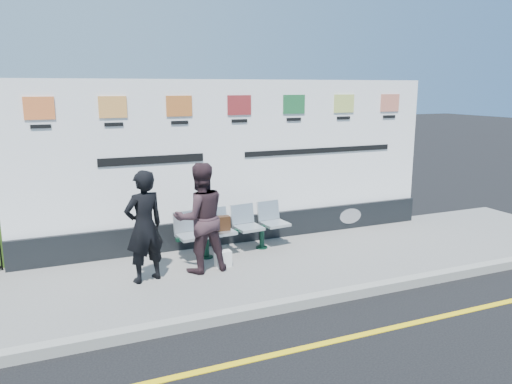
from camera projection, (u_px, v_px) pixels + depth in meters
ground at (317, 345)px, 5.88m from camera, size 80.00×80.00×0.00m
pavement at (240, 270)px, 8.12m from camera, size 14.00×3.00×0.12m
kerb at (280, 306)px, 6.77m from camera, size 14.00×0.18×0.14m
yellow_line at (317, 345)px, 5.88m from camera, size 14.00×0.10×0.01m
billboard at (238, 173)px, 9.25m from camera, size 8.00×0.30×3.00m
bench at (235, 241)px, 8.77m from camera, size 2.11×0.74×0.44m
woman_left at (144, 227)px, 7.37m from camera, size 0.71×0.58×1.69m
woman_right at (200, 218)px, 7.78m from camera, size 0.87×0.69×1.74m
handbag_brown at (221, 224)px, 8.57m from camera, size 0.32×0.15×0.25m
carrier_bag_white at (223, 259)px, 8.11m from camera, size 0.26×0.16×0.26m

